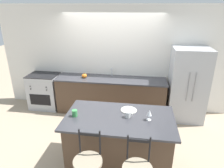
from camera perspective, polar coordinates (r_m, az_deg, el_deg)
name	(u,v)px	position (r m, az deg, el deg)	size (l,w,h in m)	color
ground_plane	(108,118)	(5.11, -1.02, -9.75)	(18.00, 18.00, 0.00)	tan
wall_back	(113,59)	(5.23, 0.16, 7.12)	(6.00, 0.07, 2.70)	silver
back_counter	(111,95)	(5.23, -0.37, -3.18)	(2.79, 0.69, 0.94)	#4C3828
sink_faucet	(112,71)	(5.19, -0.04, 3.81)	(0.02, 0.13, 0.22)	#ADAFB5
kitchen_island	(119,141)	(3.57, 1.98, -16.00)	(1.79, 1.02, 0.96)	#4C3828
refrigerator	(187,85)	(5.09, 20.71, -0.22)	(0.84, 0.74, 1.77)	#ADAFB5
oven_range	(45,91)	(5.77, -18.58, -1.88)	(0.78, 0.64, 0.94)	#ADAFB5
bar_stool_near	(88,168)	(2.96, -6.80, -22.72)	(0.39, 0.39, 1.12)	black
dinner_plate	(129,110)	(3.50, 4.81, -7.40)	(0.28, 0.28, 0.02)	beige
wine_glass	(149,113)	(3.22, 10.62, -8.17)	(0.08, 0.08, 0.18)	white
coffee_mug	(128,115)	(3.28, 4.62, -8.70)	(0.12, 0.09, 0.10)	white
tumbler_cup	(75,113)	(3.36, -10.61, -8.19)	(0.09, 0.09, 0.11)	#3D934C
pumpkin_decoration	(84,76)	(5.13, -7.92, 2.35)	(0.13, 0.13, 0.13)	orange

